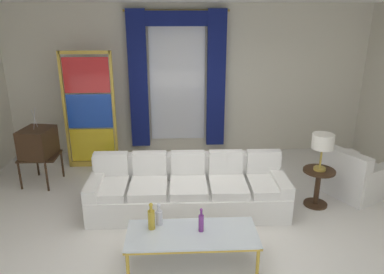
{
  "coord_description": "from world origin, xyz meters",
  "views": [
    {
      "loc": [
        -0.29,
        -4.42,
        2.91
      ],
      "look_at": [
        -0.03,
        0.9,
        1.05
      ],
      "focal_mm": 34.7,
      "sensor_mm": 36.0,
      "label": 1
    }
  ],
  "objects_px": {
    "bottle_amber_squat": "(151,218)",
    "stained_glass_divider": "(90,113)",
    "coffee_table": "(192,235)",
    "couch_white_long": "(188,190)",
    "bottle_blue_decanter": "(159,216)",
    "bottle_crystal_tall": "(201,222)",
    "round_side_table": "(318,184)",
    "peacock_figurine": "(110,164)",
    "table_lamp_brass": "(323,143)",
    "armchair_white": "(353,178)",
    "vintage_tv": "(38,144)"
  },
  "relations": [
    {
      "from": "bottle_amber_squat",
      "to": "stained_glass_divider",
      "type": "bearing_deg",
      "value": 114.02
    },
    {
      "from": "coffee_table",
      "to": "stained_glass_divider",
      "type": "xyz_separation_m",
      "value": [
        -1.75,
        2.98,
        0.68
      ]
    },
    {
      "from": "couch_white_long",
      "to": "bottle_blue_decanter",
      "type": "distance_m",
      "value": 1.18
    },
    {
      "from": "coffee_table",
      "to": "bottle_crystal_tall",
      "type": "height_order",
      "value": "bottle_crystal_tall"
    },
    {
      "from": "bottle_crystal_tall",
      "to": "bottle_amber_squat",
      "type": "relative_size",
      "value": 0.88
    },
    {
      "from": "bottle_blue_decanter",
      "to": "coffee_table",
      "type": "bearing_deg",
      "value": -27.88
    },
    {
      "from": "round_side_table",
      "to": "bottle_amber_squat",
      "type": "bearing_deg",
      "value": -154.69
    },
    {
      "from": "bottle_blue_decanter",
      "to": "peacock_figurine",
      "type": "bearing_deg",
      "value": 112.94
    },
    {
      "from": "stained_glass_divider",
      "to": "bottle_crystal_tall",
      "type": "bearing_deg",
      "value": -57.63
    },
    {
      "from": "peacock_figurine",
      "to": "table_lamp_brass",
      "type": "distance_m",
      "value": 3.68
    },
    {
      "from": "bottle_amber_squat",
      "to": "armchair_white",
      "type": "relative_size",
      "value": 0.31
    },
    {
      "from": "round_side_table",
      "to": "armchair_white",
      "type": "bearing_deg",
      "value": 23.61
    },
    {
      "from": "armchair_white",
      "to": "round_side_table",
      "type": "xyz_separation_m",
      "value": [
        -0.72,
        -0.31,
        0.07
      ]
    },
    {
      "from": "armchair_white",
      "to": "table_lamp_brass",
      "type": "bearing_deg",
      "value": -156.39
    },
    {
      "from": "bottle_blue_decanter",
      "to": "stained_glass_divider",
      "type": "xyz_separation_m",
      "value": [
        -1.36,
        2.77,
        0.54
      ]
    },
    {
      "from": "bottle_crystal_tall",
      "to": "round_side_table",
      "type": "xyz_separation_m",
      "value": [
        1.88,
        1.25,
        -0.18
      ]
    },
    {
      "from": "couch_white_long",
      "to": "round_side_table",
      "type": "height_order",
      "value": "couch_white_long"
    },
    {
      "from": "vintage_tv",
      "to": "couch_white_long",
      "type": "bearing_deg",
      "value": -21.55
    },
    {
      "from": "armchair_white",
      "to": "peacock_figurine",
      "type": "xyz_separation_m",
      "value": [
        -4.08,
        0.93,
        -0.07
      ]
    },
    {
      "from": "bottle_blue_decanter",
      "to": "table_lamp_brass",
      "type": "height_order",
      "value": "table_lamp_brass"
    },
    {
      "from": "armchair_white",
      "to": "stained_glass_divider",
      "type": "relative_size",
      "value": 0.5
    },
    {
      "from": "bottle_crystal_tall",
      "to": "couch_white_long",
      "type": "bearing_deg",
      "value": 94.83
    },
    {
      "from": "armchair_white",
      "to": "bottle_blue_decanter",
      "type": "bearing_deg",
      "value": -155.8
    },
    {
      "from": "bottle_crystal_tall",
      "to": "bottle_amber_squat",
      "type": "bearing_deg",
      "value": 172.24
    },
    {
      "from": "peacock_figurine",
      "to": "table_lamp_brass",
      "type": "height_order",
      "value": "table_lamp_brass"
    },
    {
      "from": "vintage_tv",
      "to": "table_lamp_brass",
      "type": "xyz_separation_m",
      "value": [
        4.5,
        -1.0,
        0.3
      ]
    },
    {
      "from": "armchair_white",
      "to": "table_lamp_brass",
      "type": "relative_size",
      "value": 1.94
    },
    {
      "from": "stained_glass_divider",
      "to": "table_lamp_brass",
      "type": "height_order",
      "value": "stained_glass_divider"
    },
    {
      "from": "couch_white_long",
      "to": "bottle_amber_squat",
      "type": "bearing_deg",
      "value": -112.35
    },
    {
      "from": "bottle_crystal_tall",
      "to": "armchair_white",
      "type": "xyz_separation_m",
      "value": [
        2.6,
        1.56,
        -0.24
      ]
    },
    {
      "from": "couch_white_long",
      "to": "bottle_blue_decanter",
      "type": "xyz_separation_m",
      "value": [
        -0.4,
        -1.09,
        0.22
      ]
    },
    {
      "from": "couch_white_long",
      "to": "bottle_crystal_tall",
      "type": "bearing_deg",
      "value": -85.17
    },
    {
      "from": "couch_white_long",
      "to": "vintage_tv",
      "type": "height_order",
      "value": "vintage_tv"
    },
    {
      "from": "vintage_tv",
      "to": "round_side_table",
      "type": "xyz_separation_m",
      "value": [
        4.5,
        -1.0,
        -0.37
      ]
    },
    {
      "from": "bottle_crystal_tall",
      "to": "round_side_table",
      "type": "bearing_deg",
      "value": 33.57
    },
    {
      "from": "vintage_tv",
      "to": "stained_glass_divider",
      "type": "xyz_separation_m",
      "value": [
        0.76,
        0.69,
        0.33
      ]
    },
    {
      "from": "bottle_crystal_tall",
      "to": "peacock_figurine",
      "type": "relative_size",
      "value": 0.5
    },
    {
      "from": "bottle_blue_decanter",
      "to": "vintage_tv",
      "type": "xyz_separation_m",
      "value": [
        -2.12,
        2.08,
        0.21
      ]
    },
    {
      "from": "bottle_crystal_tall",
      "to": "table_lamp_brass",
      "type": "xyz_separation_m",
      "value": [
        1.88,
        1.25,
        0.5
      ]
    },
    {
      "from": "round_side_table",
      "to": "table_lamp_brass",
      "type": "distance_m",
      "value": 0.67
    },
    {
      "from": "couch_white_long",
      "to": "round_side_table",
      "type": "xyz_separation_m",
      "value": [
        1.99,
        -0.01,
        0.05
      ]
    },
    {
      "from": "bottle_blue_decanter",
      "to": "round_side_table",
      "type": "height_order",
      "value": "bottle_blue_decanter"
    },
    {
      "from": "couch_white_long",
      "to": "coffee_table",
      "type": "xyz_separation_m",
      "value": [
        -0.01,
        -1.29,
        0.07
      ]
    },
    {
      "from": "peacock_figurine",
      "to": "couch_white_long",
      "type": "bearing_deg",
      "value": -41.93
    },
    {
      "from": "peacock_figurine",
      "to": "table_lamp_brass",
      "type": "relative_size",
      "value": 1.05
    },
    {
      "from": "peacock_figurine",
      "to": "coffee_table",
      "type": "bearing_deg",
      "value": -61.51
    },
    {
      "from": "bottle_crystal_tall",
      "to": "armchair_white",
      "type": "relative_size",
      "value": 0.27
    },
    {
      "from": "vintage_tv",
      "to": "bottle_blue_decanter",
      "type": "bearing_deg",
      "value": -44.48
    },
    {
      "from": "coffee_table",
      "to": "vintage_tv",
      "type": "distance_m",
      "value": 3.41
    },
    {
      "from": "coffee_table",
      "to": "bottle_blue_decanter",
      "type": "bearing_deg",
      "value": 152.12
    }
  ]
}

